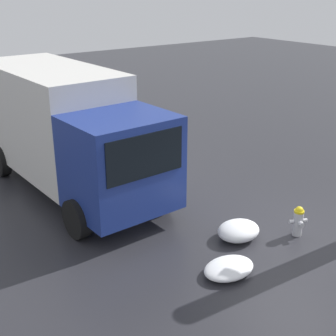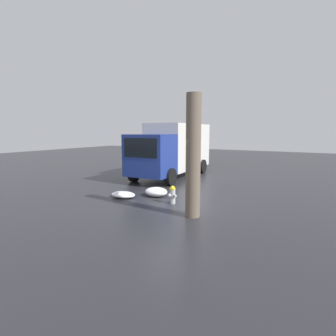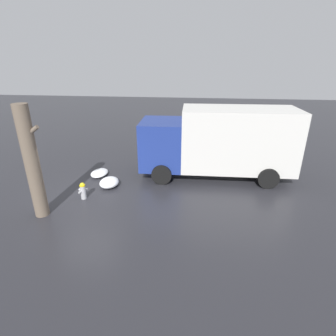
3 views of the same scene
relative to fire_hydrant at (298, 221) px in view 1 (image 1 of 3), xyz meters
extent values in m
plane|color=#28282D|center=(0.00, 0.00, -0.36)|extent=(60.00, 60.00, 0.00)
cylinder|color=#B7B7BC|center=(0.00, 0.00, -0.08)|extent=(0.21, 0.21, 0.56)
cylinder|color=yellow|center=(0.00, 0.00, 0.23)|extent=(0.22, 0.22, 0.05)
sphere|color=yellow|center=(0.00, 0.00, 0.25)|extent=(0.18, 0.18, 0.18)
cylinder|color=#B7B7BC|center=(-0.14, 0.07, -0.01)|extent=(0.14, 0.14, 0.11)
cylinder|color=#B7B7BC|center=(-0.06, -0.14, -0.01)|extent=(0.12, 0.13, 0.09)
cylinder|color=#B7B7BC|center=(0.07, 0.14, -0.01)|extent=(0.12, 0.13, 0.09)
cube|color=navy|center=(2.80, 2.85, 1.17)|extent=(1.97, 2.33, 2.16)
cube|color=black|center=(1.84, 2.82, 1.60)|extent=(0.09, 1.91, 0.95)
cube|color=silver|center=(6.26, 2.95, 1.47)|extent=(5.09, 2.42, 2.77)
cylinder|color=black|center=(2.93, 1.71, 0.09)|extent=(0.91, 0.31, 0.90)
cylinder|color=black|center=(2.86, 3.99, 0.09)|extent=(0.91, 0.31, 0.90)
cylinder|color=black|center=(7.55, 1.85, 0.09)|extent=(0.91, 0.31, 0.90)
cylinder|color=black|center=(7.49, 4.12, 0.09)|extent=(0.91, 0.31, 0.90)
ellipsoid|color=white|center=(-0.18, 2.27, -0.24)|extent=(0.78, 1.09, 0.24)
ellipsoid|color=white|center=(0.68, 1.17, -0.17)|extent=(0.82, 1.00, 0.39)
camera|label=1|loc=(-5.67, 7.84, 4.91)|focal=50.00mm
camera|label=2|loc=(-8.61, -4.70, 2.42)|focal=28.00mm
camera|label=3|loc=(4.45, -8.82, 4.85)|focal=28.00mm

